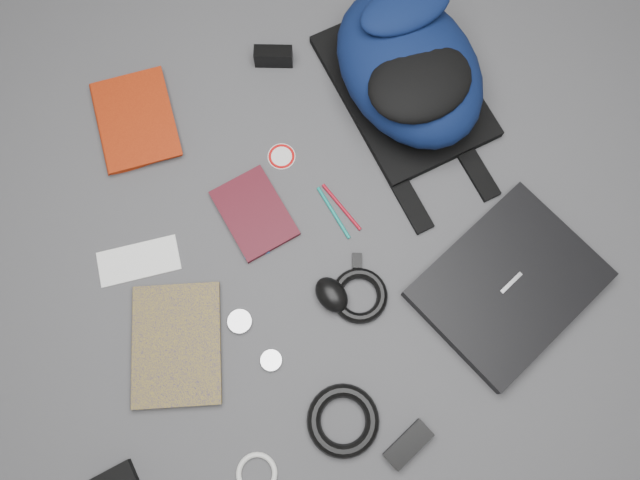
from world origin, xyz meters
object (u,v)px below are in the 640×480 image
object	(u,v)px
textbook_red	(99,130)
comic_book	(132,347)
backpack	(409,67)
compact_camera	(273,56)
power_brick	(408,445)
laptop	(509,284)
mouse	(332,295)
dvd_case	(254,213)

from	to	relation	value
textbook_red	comic_book	bearing A→B (deg)	-92.95
backpack	compact_camera	world-z (taller)	backpack
compact_camera	power_brick	size ratio (longest dim) A/B	0.87
laptop	mouse	world-z (taller)	mouse
compact_camera	mouse	distance (m)	0.64
comic_book	laptop	bearing A→B (deg)	5.93
compact_camera	mouse	size ratio (longest dim) A/B	1.06
comic_book	dvd_case	bearing A→B (deg)	46.53
textbook_red	mouse	xyz separation A→B (m)	(0.42, -0.58, 0.01)
comic_book	power_brick	xyz separation A→B (m)	(0.53, -0.40, 0.00)
comic_book	mouse	size ratio (longest dim) A/B	3.03
dvd_case	compact_camera	size ratio (longest dim) A/B	2.07
laptop	mouse	bearing A→B (deg)	140.85
backpack	textbook_red	distance (m)	0.79
laptop	comic_book	bearing A→B (deg)	146.78
textbook_red	comic_book	world-z (taller)	textbook_red
backpack	laptop	size ratio (longest dim) A/B	1.26
dvd_case	power_brick	xyz separation A→B (m)	(0.17, -0.62, 0.01)
mouse	power_brick	world-z (taller)	mouse
backpack	power_brick	xyz separation A→B (m)	(-0.30, -0.83, -0.09)
laptop	power_brick	distance (m)	0.44
dvd_case	backpack	bearing A→B (deg)	12.19
power_brick	backpack	bearing A→B (deg)	46.14
comic_book	compact_camera	distance (m)	0.81
laptop	comic_book	size ratio (longest dim) A/B	1.43
compact_camera	textbook_red	bearing A→B (deg)	-154.21
mouse	power_brick	bearing A→B (deg)	-99.81
power_brick	mouse	bearing A→B (deg)	74.36
mouse	backpack	bearing A→B (deg)	34.25
compact_camera	dvd_case	bearing A→B (deg)	-94.27
comic_book	power_brick	bearing A→B (deg)	-22.25
backpack	mouse	bearing A→B (deg)	-135.50
laptop	power_brick	size ratio (longest dim) A/B	3.55
compact_camera	power_brick	bearing A→B (deg)	-70.59
textbook_red	dvd_case	xyz separation A→B (m)	(0.31, -0.33, -0.01)
dvd_case	compact_camera	distance (m)	0.42
comic_book	mouse	distance (m)	0.47
power_brick	dvd_case	bearing A→B (deg)	81.08
textbook_red	mouse	distance (m)	0.72
laptop	mouse	size ratio (longest dim) A/B	4.32
backpack	mouse	world-z (taller)	backpack
textbook_red	mouse	world-z (taller)	mouse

